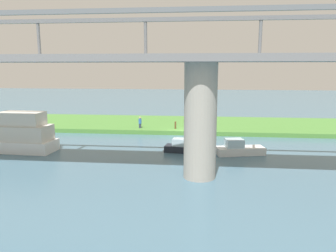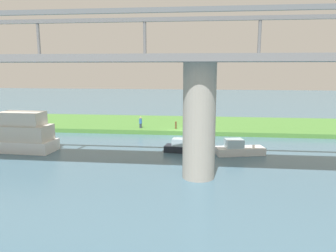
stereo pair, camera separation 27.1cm
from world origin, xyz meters
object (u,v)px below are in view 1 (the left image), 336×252
Objects in this scene: houseboat_blue at (184,147)px; mooring_post at (175,125)px; pontoon_yellow at (15,135)px; person_on_bank at (140,122)px; skiff_small at (239,149)px; bridge_pylon at (200,121)px.

mooring_post is at bearing -80.12° from houseboat_blue.
houseboat_blue is at bearing 99.88° from mooring_post.
houseboat_blue is at bearing -175.66° from pontoon_yellow.
person_on_bank reaches higher than mooring_post.
houseboat_blue is (-1.57, 9.04, -0.48)m from mooring_post.
pontoon_yellow is at bearing 35.48° from mooring_post.
person_on_bank reaches higher than skiff_small.
bridge_pylon reaches higher than person_on_bank.
mooring_post is 0.11× the size of pontoon_yellow.
skiff_small reaches higher than houseboat_blue.
pontoon_yellow is 1.78× the size of skiff_small.
person_on_bank reaches higher than houseboat_blue.
mooring_post is at bearing -54.84° from skiff_small.
skiff_small is (-10.95, 9.40, -0.68)m from person_on_bank.
pontoon_yellow is (17.46, -5.79, -2.59)m from bridge_pylon.
bridge_pylon is at bearing 100.83° from mooring_post.
skiff_small is (-3.51, -6.70, -3.59)m from bridge_pylon.
skiff_small is at bearing 125.16° from mooring_post.
pontoon_yellow reaches higher than mooring_post.
person_on_bank is at bearing -40.66° from skiff_small.
pontoon_yellow reaches higher than person_on_bank.
pontoon_yellow is at bearing -18.36° from bridge_pylon.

